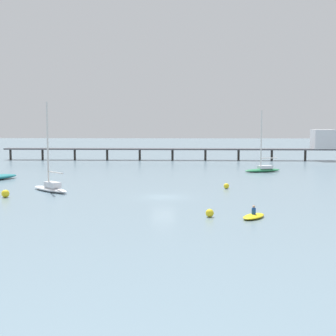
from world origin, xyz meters
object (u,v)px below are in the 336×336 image
pier (254,144)px  dinghy_yellow (254,216)px  sailboat_green (263,168)px  mooring_buoy_mid (5,194)px  sailboat_white (51,186)px  mooring_buoy_near (210,213)px  mooring_buoy_inner (226,186)px

pier → dinghy_yellow: 65.00m
sailboat_green → dinghy_yellow: 39.98m
mooring_buoy_mid → sailboat_white: bearing=52.4°
sailboat_green → mooring_buoy_near: size_ratio=14.24×
sailboat_white → mooring_buoy_near: size_ratio=14.89×
sailboat_green → dinghy_yellow: bearing=-100.6°
pier → mooring_buoy_mid: bearing=-123.3°
sailboat_green → mooring_buoy_mid: 43.57m
sailboat_white → mooring_buoy_mid: sailboat_white is taller
dinghy_yellow → mooring_buoy_mid: 27.84m
pier → mooring_buoy_near: bearing=-101.7°
mooring_buoy_inner → mooring_buoy_near: (-3.13, -18.25, 0.02)m
dinghy_yellow → mooring_buoy_mid: size_ratio=3.77×
sailboat_white → mooring_buoy_near: (18.17, -15.23, -0.34)m
mooring_buoy_inner → sailboat_white: bearing=-172.0°
pier → mooring_buoy_inner: bearing=-102.5°
dinghy_yellow → mooring_buoy_near: (-3.77, 0.41, 0.16)m
sailboat_white → mooring_buoy_inner: sailboat_white is taller
mooring_buoy_near → mooring_buoy_mid: bearing=154.5°
pier → mooring_buoy_mid: (-35.11, -53.39, -3.15)m
sailboat_green → dinghy_yellow: (-7.33, -39.30, -0.42)m
mooring_buoy_mid → pier: bearing=56.7°
sailboat_white → dinghy_yellow: sailboat_white is taller
mooring_buoy_mid → sailboat_green: bearing=40.8°
pier → dinghy_yellow: (-9.46, -64.22, -3.38)m
sailboat_green → mooring_buoy_near: bearing=-105.9°
sailboat_green → mooring_buoy_mid: sailboat_green is taller
dinghy_yellow → mooring_buoy_inner: dinghy_yellow is taller
sailboat_green → mooring_buoy_mid: (-32.98, -28.47, -0.19)m
sailboat_green → mooring_buoy_inner: size_ratio=14.93×
mooring_buoy_near → dinghy_yellow: bearing=-6.2°
sailboat_green → mooring_buoy_inner: bearing=-111.1°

